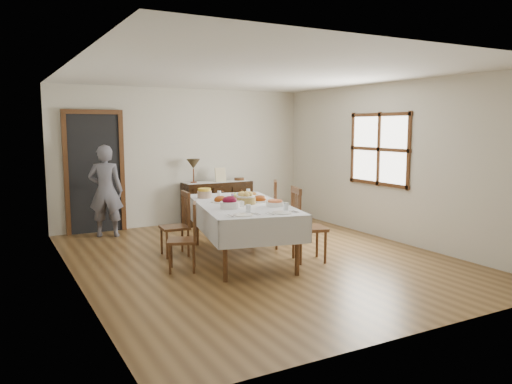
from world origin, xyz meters
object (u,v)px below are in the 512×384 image
chair_left_near (186,237)px  chair_right_near (306,224)px  chair_right_far (284,214)px  person (106,188)px  chair_left_far (178,223)px  dining_table (241,210)px  table_lamp (193,165)px  sideboard (217,202)px

chair_left_near → chair_right_near: 1.68m
chair_left_near → chair_right_near: chair_right_near is taller
chair_right_far → person: 3.12m
chair_right_far → person: person is taller
chair_left_near → chair_left_far: chair_left_far is taller
dining_table → chair_left_near: bearing=-156.4°
chair_right_far → table_lamp: 2.47m
dining_table → chair_right_far: bearing=30.3°
chair_right_near → table_lamp: table_lamp is taller
dining_table → table_lamp: table_lamp is taller
chair_left_near → sideboard: 3.28m
chair_left_near → chair_right_far: chair_right_far is taller
sideboard → person: bearing=-174.5°
chair_right_near → person: bearing=52.2°
dining_table → sideboard: size_ratio=1.87×
dining_table → chair_right_near: bearing=-25.3°
table_lamp → chair_right_near: bearing=-82.4°
chair_right_far → dining_table: bearing=137.6°
chair_left_near → chair_right_far: size_ratio=0.86×
sideboard → person: (-2.17, -0.21, 0.44)m
chair_left_far → chair_right_near: bearing=55.3°
chair_left_far → person: (-0.65, 1.78, 0.37)m
dining_table → person: 2.77m
sideboard → chair_left_far: bearing=-127.5°
chair_left_far → dining_table: bearing=53.8°
dining_table → chair_left_far: bearing=151.7°
chair_right_near → person: person is taller
dining_table → chair_left_far: 0.99m
chair_left_near → person: bearing=-147.2°
dining_table → table_lamp: 2.66m
person → table_lamp: 1.73m
chair_right_near → sideboard: chair_right_near is taller
chair_left_near → chair_right_near: (1.64, -0.36, 0.08)m
chair_left_near → dining_table: bearing=124.4°
person → chair_left_near: bearing=122.8°
dining_table → chair_left_near: 0.97m
chair_right_near → chair_right_far: (0.18, 0.85, -0.00)m
dining_table → chair_right_near: size_ratio=2.40×
chair_left_near → table_lamp: bearing=179.1°
chair_left_near → chair_right_far: 1.88m
dining_table → sideboard: sideboard is taller
chair_left_near → chair_left_far: (0.18, 0.81, 0.02)m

